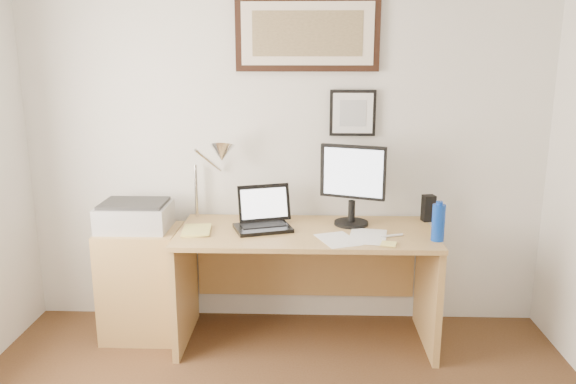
{
  "coord_description": "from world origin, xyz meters",
  "views": [
    {
      "loc": [
        0.15,
        -1.72,
        1.8
      ],
      "look_at": [
        0.04,
        1.43,
        1.05
      ],
      "focal_mm": 35.0,
      "sensor_mm": 36.0,
      "label": 1
    }
  ],
  "objects_px": {
    "desk": "(306,261)",
    "book": "(183,231)",
    "laptop": "(263,219)",
    "printer": "(135,216)",
    "lcd_monitor": "(352,181)",
    "water_bottle": "(438,223)",
    "side_cabinet": "(142,283)"
  },
  "relations": [
    {
      "from": "water_bottle",
      "to": "book",
      "type": "height_order",
      "value": "water_bottle"
    },
    {
      "from": "printer",
      "to": "water_bottle",
      "type": "bearing_deg",
      "value": -7.15
    },
    {
      "from": "book",
      "to": "desk",
      "type": "bearing_deg",
      "value": 10.52
    },
    {
      "from": "laptop",
      "to": "printer",
      "type": "bearing_deg",
      "value": 179.05
    },
    {
      "from": "desk",
      "to": "laptop",
      "type": "distance_m",
      "value": 0.4
    },
    {
      "from": "laptop",
      "to": "printer",
      "type": "distance_m",
      "value": 0.83
    },
    {
      "from": "lcd_monitor",
      "to": "water_bottle",
      "type": "bearing_deg",
      "value": -31.63
    },
    {
      "from": "lcd_monitor",
      "to": "printer",
      "type": "bearing_deg",
      "value": -177.39
    },
    {
      "from": "desk",
      "to": "printer",
      "type": "xyz_separation_m",
      "value": [
        -1.1,
        -0.02,
        0.3
      ]
    },
    {
      "from": "side_cabinet",
      "to": "laptop",
      "type": "height_order",
      "value": "laptop"
    },
    {
      "from": "water_bottle",
      "to": "laptop",
      "type": "bearing_deg",
      "value": 168.07
    },
    {
      "from": "water_bottle",
      "to": "printer",
      "type": "height_order",
      "value": "water_bottle"
    },
    {
      "from": "side_cabinet",
      "to": "lcd_monitor",
      "type": "distance_m",
      "value": 1.52
    },
    {
      "from": "side_cabinet",
      "to": "printer",
      "type": "relative_size",
      "value": 1.66
    },
    {
      "from": "book",
      "to": "lcd_monitor",
      "type": "relative_size",
      "value": 0.45
    },
    {
      "from": "water_bottle",
      "to": "laptop",
      "type": "distance_m",
      "value": 1.07
    },
    {
      "from": "laptop",
      "to": "book",
      "type": "bearing_deg",
      "value": -167.44
    },
    {
      "from": "desk",
      "to": "lcd_monitor",
      "type": "height_order",
      "value": "lcd_monitor"
    },
    {
      "from": "water_bottle",
      "to": "lcd_monitor",
      "type": "height_order",
      "value": "lcd_monitor"
    },
    {
      "from": "water_bottle",
      "to": "lcd_monitor",
      "type": "relative_size",
      "value": 0.42
    },
    {
      "from": "desk",
      "to": "book",
      "type": "bearing_deg",
      "value": -169.48
    },
    {
      "from": "water_bottle",
      "to": "book",
      "type": "bearing_deg",
      "value": 175.87
    },
    {
      "from": "water_bottle",
      "to": "laptop",
      "type": "relative_size",
      "value": 0.55
    },
    {
      "from": "desk",
      "to": "laptop",
      "type": "relative_size",
      "value": 4.01
    },
    {
      "from": "laptop",
      "to": "printer",
      "type": "relative_size",
      "value": 0.91
    },
    {
      "from": "desk",
      "to": "lcd_monitor",
      "type": "bearing_deg",
      "value": 8.78
    },
    {
      "from": "water_bottle",
      "to": "book",
      "type": "distance_m",
      "value": 1.55
    },
    {
      "from": "side_cabinet",
      "to": "water_bottle",
      "type": "bearing_deg",
      "value": -6.72
    },
    {
      "from": "book",
      "to": "laptop",
      "type": "xyz_separation_m",
      "value": [
        0.49,
        0.11,
        0.05
      ]
    },
    {
      "from": "side_cabinet",
      "to": "printer",
      "type": "height_order",
      "value": "printer"
    },
    {
      "from": "side_cabinet",
      "to": "printer",
      "type": "distance_m",
      "value": 0.45
    },
    {
      "from": "water_bottle",
      "to": "desk",
      "type": "xyz_separation_m",
      "value": [
        -0.78,
        0.25,
        -0.34
      ]
    }
  ]
}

